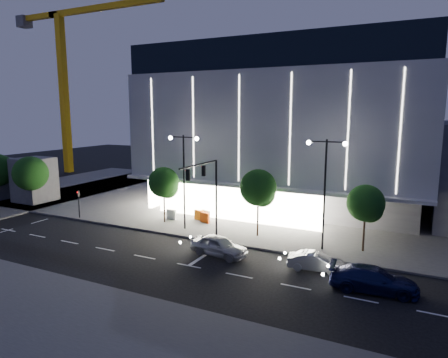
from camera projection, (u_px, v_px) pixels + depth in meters
ground at (177, 255)px, 31.28m from camera, size 160.00×160.00×0.00m
sidewalk_museum at (314, 200)px, 50.30m from camera, size 70.00×40.00×0.15m
sidewalk_near at (126, 352)px, 18.48m from camera, size 70.00×10.00×0.15m
sidewalk_west at (28, 195)px, 53.22m from camera, size 16.00×50.00×0.15m
museum at (297, 127)px, 48.15m from camera, size 30.00×25.80×18.00m
traffic_mast at (208, 186)px, 32.96m from camera, size 0.33×5.89×7.07m
street_lamp_west at (184, 168)px, 36.91m from camera, size 3.16×0.36×9.00m
street_lamp_east at (325, 178)px, 31.22m from camera, size 3.16×0.36×9.00m
ped_signal_far at (79, 201)px, 41.50m from camera, size 0.22×0.24×3.00m
tower_crane at (66, 58)px, 70.50m from camera, size 32.00×2.00×28.50m
tree_left at (164, 184)px, 39.43m from camera, size 3.02×3.02×5.72m
tree_mid at (258, 190)px, 35.01m from camera, size 3.25×3.25×6.15m
tree_right at (366, 205)px, 31.15m from camera, size 2.91×2.91×5.51m
car_lead at (219, 246)px, 31.03m from camera, size 4.85×2.43×1.58m
car_second at (316, 262)px, 28.14m from camera, size 4.02×1.81×1.28m
car_third at (373, 279)px, 24.86m from camera, size 5.53×2.69×1.55m
barrier_a at (199, 215)px, 40.80m from camera, size 1.13×0.45×1.00m
barrier_b at (171, 214)px, 41.09m from camera, size 1.11×0.33×1.00m
barrier_c at (205, 218)px, 39.82m from camera, size 1.13×0.52×1.00m
barrier_d at (206, 215)px, 40.84m from camera, size 1.12×0.64×1.00m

